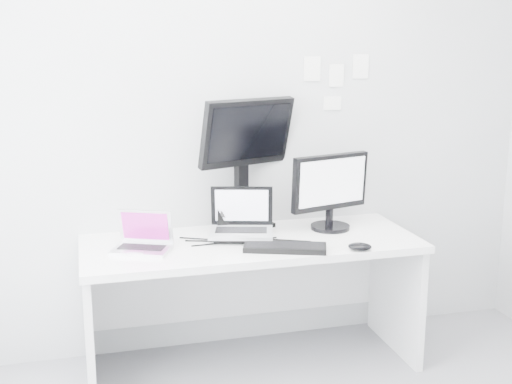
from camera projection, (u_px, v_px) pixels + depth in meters
back_wall at (236, 118)px, 3.75m from camera, size 3.60×0.00×3.60m
desk at (252, 304)px, 3.64m from camera, size 1.80×0.70×0.73m
macbook at (140, 231)px, 3.35m from camera, size 0.35×0.31×0.21m
speaker at (223, 217)px, 3.71m from camera, size 0.10×0.10×0.17m
dell_laptop at (241, 214)px, 3.54m from camera, size 0.40×0.35×0.28m
rear_monitor at (245, 162)px, 3.72m from camera, size 0.60×0.38×0.76m
samsung_monitor at (331, 191)px, 3.72m from camera, size 0.53×0.34×0.45m
keyboard at (285, 248)px, 3.39m from camera, size 0.45×0.29×0.03m
mouse at (360, 247)px, 3.38m from camera, size 0.14×0.12×0.04m
wall_note_0 at (312, 69)px, 3.79m from camera, size 0.10×0.00×0.14m
wall_note_1 at (336, 75)px, 3.84m from camera, size 0.09×0.00×0.13m
wall_note_2 at (361, 66)px, 3.87m from camera, size 0.10×0.00×0.14m
wall_note_3 at (332, 103)px, 3.87m from camera, size 0.11×0.00×0.08m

